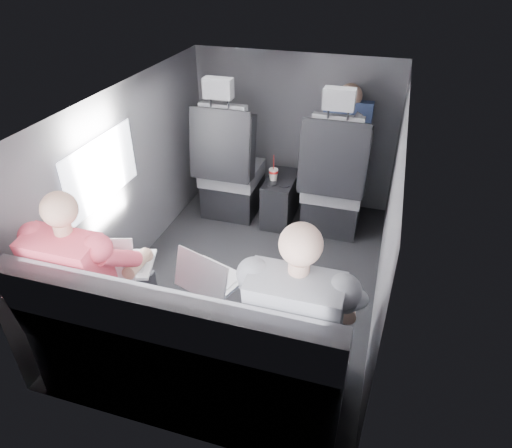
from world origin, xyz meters
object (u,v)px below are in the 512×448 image
(passenger_rear_left, at_px, (93,279))
(passenger_front_right, at_px, (346,137))
(soda_cup, at_px, (273,174))
(laptop_silver, at_px, (208,277))
(center_console, at_px, (280,199))
(front_seat_right, at_px, (333,188))
(laptop_black, at_px, (318,302))
(passenger_rear_right, at_px, (300,321))
(laptop_white, at_px, (113,263))
(front_seat_left, at_px, (230,174))
(rear_bench, at_px, (188,356))

(passenger_rear_left, bearing_deg, passenger_front_right, 63.12)
(soda_cup, xyz_separation_m, laptop_silver, (0.07, -1.61, 0.17))
(center_console, relative_size, laptop_silver, 1.24)
(front_seat_right, bearing_deg, laptop_black, -84.44)
(passenger_rear_left, xyz_separation_m, passenger_rear_right, (1.12, -0.00, 0.01))
(soda_cup, xyz_separation_m, passenger_rear_right, (0.61, -1.79, 0.17))
(laptop_black, relative_size, passenger_rear_right, 0.26)
(soda_cup, xyz_separation_m, laptop_white, (-0.46, -1.66, 0.18))
(passenger_front_right, bearing_deg, laptop_silver, -103.75)
(front_seat_right, distance_m, soda_cup, 0.51)
(laptop_white, distance_m, passenger_rear_left, 0.13)
(front_seat_left, height_order, laptop_black, front_seat_left)
(laptop_silver, xyz_separation_m, passenger_rear_right, (0.53, -0.18, -0.00))
(passenger_rear_left, height_order, passenger_rear_right, passenger_rear_right)
(front_seat_right, relative_size, laptop_black, 4.00)
(front_seat_right, xyz_separation_m, passenger_rear_left, (-1.01, -1.81, 0.21))
(front_seat_left, distance_m, passenger_front_right, 1.03)
(front_seat_right, height_order, passenger_front_right, front_seat_right)
(soda_cup, relative_size, passenger_rear_right, 0.19)
(passenger_rear_left, height_order, passenger_front_right, passenger_rear_left)
(laptop_black, relative_size, passenger_front_right, 0.42)
(soda_cup, xyz_separation_m, passenger_rear_left, (-0.51, -1.79, 0.16))
(laptop_silver, height_order, passenger_rear_right, passenger_rear_right)
(front_seat_left, bearing_deg, passenger_front_right, 15.47)
(front_seat_left, relative_size, passenger_rear_left, 1.06)
(front_seat_right, distance_m, rear_bench, 1.96)
(laptop_white, xyz_separation_m, passenger_front_right, (1.00, 1.94, 0.11))
(laptop_black, xyz_separation_m, passenger_rear_left, (-1.17, -0.15, -0.01))
(laptop_black, xyz_separation_m, passenger_front_right, (-0.13, 1.91, 0.12))
(passenger_rear_right, bearing_deg, laptop_black, 69.50)
(center_console, bearing_deg, laptop_white, -106.71)
(front_seat_right, height_order, soda_cup, front_seat_right)
(front_seat_left, distance_m, center_console, 0.49)
(front_seat_left, bearing_deg, front_seat_right, 0.00)
(passenger_front_right, bearing_deg, front_seat_right, -97.12)
(soda_cup, distance_m, laptop_white, 1.74)
(front_seat_right, distance_m, passenger_rear_right, 1.82)
(laptop_white, xyz_separation_m, passenger_rear_left, (-0.05, -0.12, -0.02))
(rear_bench, bearing_deg, front_seat_right, 76.69)
(front_seat_right, distance_m, laptop_silver, 1.70)
(rear_bench, relative_size, laptop_silver, 4.12)
(laptop_black, height_order, passenger_front_right, passenger_front_right)
(laptop_black, height_order, passenger_rear_left, passenger_rear_left)
(center_console, bearing_deg, front_seat_right, -5.07)
(passenger_rear_right, bearing_deg, laptop_white, 173.41)
(passenger_rear_left, bearing_deg, soda_cup, 74.04)
(passenger_front_right, bearing_deg, front_seat_left, -164.53)
(center_console, relative_size, rear_bench, 0.30)
(laptop_black, distance_m, passenger_front_right, 1.92)
(laptop_white, bearing_deg, rear_bench, -22.93)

